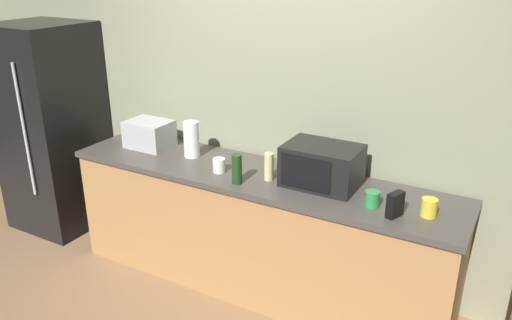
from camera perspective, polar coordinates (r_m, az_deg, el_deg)
The scene contains 13 objects.
ground_plane at distance 3.68m, azimuth -3.20°, elevation -16.73°, with size 8.00×8.00×0.00m, color #93704C.
back_wall at distance 3.71m, azimuth 3.14°, elevation 7.08°, with size 6.40×0.10×2.70m, color gray.
counter_run at distance 3.71m, azimuth 0.00°, elevation -7.91°, with size 2.84×0.64×0.90m.
refrigerator at distance 4.80m, azimuth -21.88°, elevation 3.32°, with size 0.72×0.73×1.80m.
microwave at distance 3.31m, azimuth 7.39°, elevation -0.62°, with size 0.48×0.35×0.27m.
toaster_oven at distance 4.06m, azimuth -11.86°, elevation 2.87°, with size 0.34×0.26×0.21m, color #B7BABF.
paper_towel_roll at distance 3.80m, azimuth -7.25°, elevation 2.31°, with size 0.12×0.12×0.27m, color white.
cordless_phone at distance 3.01m, azimuth 15.32°, elevation -4.85°, with size 0.05×0.11×0.15m, color black.
bottle_wine at distance 3.32m, azimuth -2.17°, elevation -1.03°, with size 0.07×0.07×0.20m, color #1E3F19.
bottle_vinegar at distance 3.38m, azimuth 1.45°, elevation -0.75°, with size 0.06×0.06×0.19m, color beige.
mug_yellow at distance 3.08m, azimuth 18.83°, elevation -5.07°, with size 0.09×0.09×0.11m, color yellow.
mug_green at distance 3.11m, azimuth 12.89°, elevation -4.27°, with size 0.09×0.09×0.10m, color #2D8C47.
mug_white at distance 3.52m, azimuth -4.17°, elevation -0.60°, with size 0.09×0.09×0.10m, color white.
Camera 1 is at (1.59, -2.41, 2.28)m, focal length 35.69 mm.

